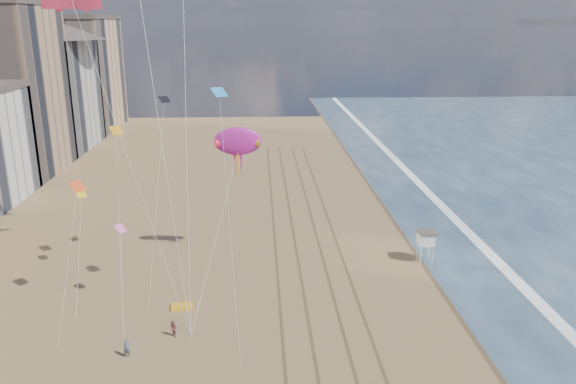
# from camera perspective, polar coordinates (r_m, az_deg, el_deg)

# --- Properties ---
(wet_sand) EXTENTS (260.00, 260.00, 0.00)m
(wet_sand) POSITION_cam_1_polar(r_m,az_deg,el_deg) (73.99, 14.45, -3.68)
(wet_sand) COLOR #42301E
(wet_sand) RESTS_ON ground
(foam) EXTENTS (260.00, 260.00, 0.00)m
(foam) POSITION_cam_1_polar(r_m,az_deg,el_deg) (75.34, 17.50, -3.56)
(foam) COLOR white
(foam) RESTS_ON ground
(tracks) EXTENTS (7.68, 120.00, 0.01)m
(tracks) POSITION_cam_1_polar(r_m,az_deg,el_deg) (61.69, 2.35, -7.34)
(tracks) COLOR brown
(tracks) RESTS_ON ground
(lifeguard_stand) EXTENTS (1.95, 1.95, 3.52)m
(lifeguard_stand) POSITION_cam_1_polar(r_m,az_deg,el_deg) (63.13, 13.84, -4.60)
(lifeguard_stand) COLOR silver
(lifeguard_stand) RESTS_ON ground
(grounded_kite) EXTENTS (2.08, 1.45, 0.22)m
(grounded_kite) POSITION_cam_1_polar(r_m,az_deg,el_deg) (53.81, -10.73, -11.35)
(grounded_kite) COLOR orange
(grounded_kite) RESTS_ON ground
(show_kite) EXTENTS (4.74, 8.76, 20.85)m
(show_kite) POSITION_cam_1_polar(r_m,az_deg,el_deg) (59.28, -5.13, 5.11)
(show_kite) COLOR #A5197F
(show_kite) RESTS_ON ground
(kite_flyer_a) EXTENTS (0.60, 0.40, 1.63)m
(kite_flyer_a) POSITION_cam_1_polar(r_m,az_deg,el_deg) (47.35, -16.04, -14.98)
(kite_flyer_a) COLOR #505B67
(kite_flyer_a) RESTS_ON ground
(kite_flyer_b) EXTENTS (0.88, 0.89, 1.44)m
(kite_flyer_b) POSITION_cam_1_polar(r_m,az_deg,el_deg) (49.18, -11.58, -13.48)
(kite_flyer_b) COLOR brown
(kite_flyer_b) RESTS_ON ground
(small_kites) EXTENTS (16.43, 11.43, 13.02)m
(small_kites) POSITION_cam_1_polar(r_m,az_deg,el_deg) (53.48, -15.62, 4.37)
(small_kites) COLOR orange
(small_kites) RESTS_ON ground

